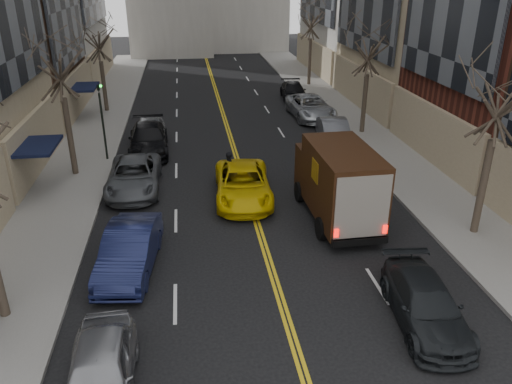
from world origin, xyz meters
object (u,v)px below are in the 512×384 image
at_px(pedestrian, 230,169).
at_px(taxi, 243,184).
at_px(observer_sedan, 425,304).
at_px(ups_truck, 338,183).

bearing_deg(pedestrian, taxi, -175.54).
relative_size(observer_sedan, taxi, 0.87).
relative_size(ups_truck, pedestrian, 3.51).
height_order(taxi, pedestrian, pedestrian).
bearing_deg(ups_truck, pedestrian, 133.07).
height_order(observer_sedan, taxi, taxi).
distance_m(ups_truck, pedestrian, 6.16).
bearing_deg(pedestrian, observer_sedan, -166.99).
height_order(ups_truck, pedestrian, ups_truck).
xyz_separation_m(ups_truck, taxi, (-3.80, 2.61, -0.95)).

